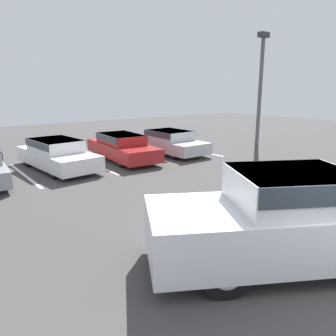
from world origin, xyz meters
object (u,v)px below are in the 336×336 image
Objects in this scene: parked_sedan_c at (122,146)px; parked_sedan_d at (170,141)px; pickup_truck at (305,219)px; parked_sedan_b at (57,153)px; light_post at (261,82)px.

parked_sedan_c is 1.12× the size of parked_sedan_d.
pickup_truck is 1.26× the size of parked_sedan_c.
pickup_truck is at bearing -6.77° from parked_sedan_c.
parked_sedan_d is (2.79, -0.15, -0.01)m from parked_sedan_c.
parked_sedan_b is 5.92m from parked_sedan_d.
parked_sedan_c is 9.47m from light_post.
pickup_truck reaches higher than parked_sedan_d.
parked_sedan_c is 2.80m from parked_sedan_d.
light_post reaches higher than pickup_truck.
parked_sedan_b is 12.44m from light_post.
parked_sedan_c is at bearing 84.61° from parked_sedan_b.
parked_sedan_b is 0.74× the size of light_post.
parked_sedan_b is at bearing 175.08° from light_post.
light_post is (12.02, -1.03, 3.06)m from parked_sedan_b.
pickup_truck is at bearing -138.74° from light_post.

